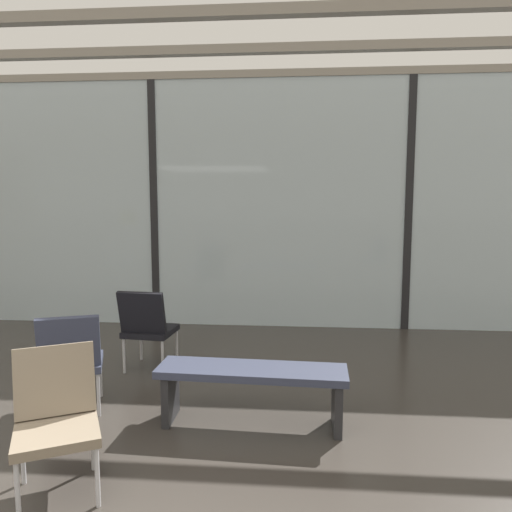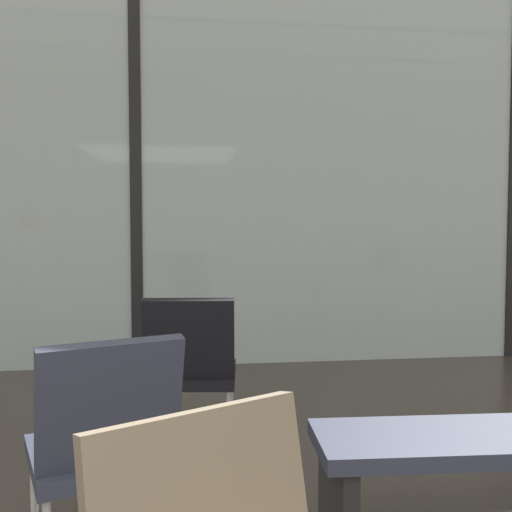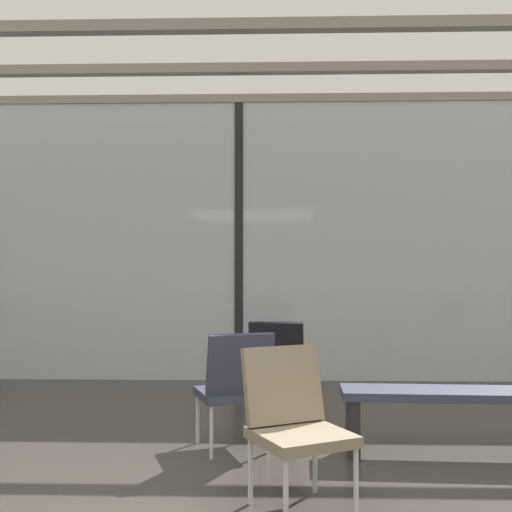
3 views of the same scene
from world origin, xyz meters
The scene contains 7 objects.
glass_curtain_wall centered at (0.00, 5.20, 1.70)m, with size 14.00×0.08×3.41m, color silver.
window_mullion_1 centered at (0.00, 5.20, 1.70)m, with size 0.10×0.12×3.41m, color black.
parked_airplane centered at (-0.36, 11.39, 2.10)m, with size 11.30×4.19×4.19m.
lounge_chair_1 centered at (0.14, 2.23, 0.49)m, with size 0.63×0.66×0.87m.
lounge_chair_2 centered at (0.46, 3.28, 0.49)m, with size 0.53×0.57×0.87m.
lounge_chair_3 centered at (0.53, 1.21, 0.49)m, with size 0.67×0.69×0.87m.
waiting_bench centered at (1.66, 2.15, 0.36)m, with size 1.52×0.47×0.47m.
Camera 3 is at (0.42, -2.19, 1.29)m, focal length 42.34 mm.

